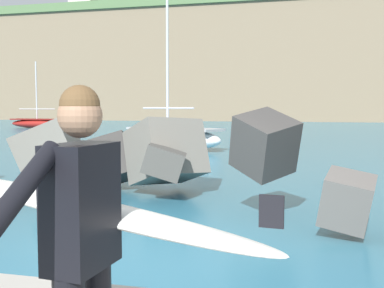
% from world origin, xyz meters
% --- Properties ---
extents(ground_plane, '(400.00, 400.00, 0.00)m').
position_xyz_m(ground_plane, '(0.00, 0.00, 0.00)').
color(ground_plane, '#2D6B84').
extents(breakwater_jetty, '(31.68, 6.93, 1.97)m').
position_xyz_m(breakwater_jetty, '(2.00, 1.72, 0.93)').
color(breakwater_jetty, slate).
rests_on(breakwater_jetty, ground).
extents(surfer_with_board, '(2.12, 1.25, 1.78)m').
position_xyz_m(surfer_with_board, '(1.01, -3.66, 1.28)').
color(surfer_with_board, black).
rests_on(surfer_with_board, walkway_path).
extents(boat_near_right, '(5.30, 3.56, 8.02)m').
position_xyz_m(boat_near_right, '(-3.78, 14.40, 0.57)').
color(boat_near_right, white).
rests_on(boat_near_right, ground).
extents(boat_mid_left, '(6.16, 1.64, 6.08)m').
position_xyz_m(boat_mid_left, '(-21.48, 32.02, 0.50)').
color(boat_mid_left, maroon).
rests_on(boat_mid_left, ground).
extents(headland_bluff, '(82.69, 37.24, 17.32)m').
position_xyz_m(headland_bluff, '(-13.28, 75.64, 8.68)').
color(headland_bluff, '#847056').
rests_on(headland_bluff, ground).
extents(station_building_west, '(6.86, 8.04, 5.06)m').
position_xyz_m(station_building_west, '(-7.63, 85.30, 19.86)').
color(station_building_west, '#B2ADA3').
rests_on(station_building_west, headland_bluff).
extents(station_building_central, '(5.73, 6.01, 4.12)m').
position_xyz_m(station_building_central, '(-35.68, 84.81, 19.39)').
color(station_building_central, silver).
rests_on(station_building_central, headland_bluff).
extents(station_building_east, '(5.95, 7.44, 4.09)m').
position_xyz_m(station_building_east, '(-26.45, 75.11, 19.38)').
color(station_building_east, beige).
rests_on(station_building_east, headland_bluff).
extents(station_building_annex, '(4.63, 4.65, 6.16)m').
position_xyz_m(station_building_annex, '(-38.21, 74.21, 20.42)').
color(station_building_annex, beige).
rests_on(station_building_annex, headland_bluff).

